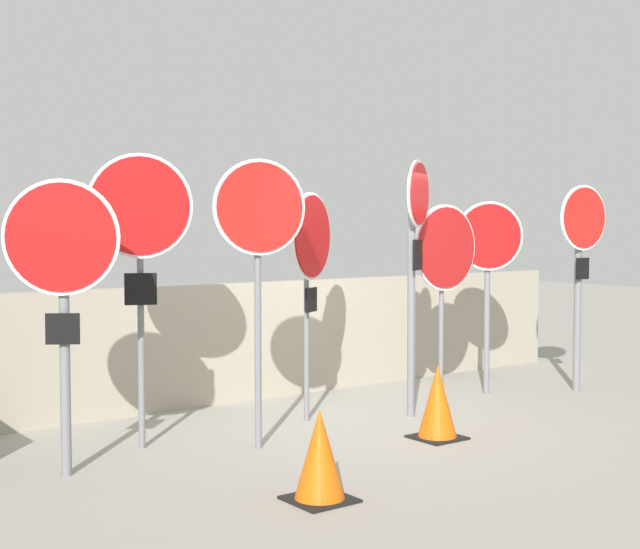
# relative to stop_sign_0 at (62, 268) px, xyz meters

# --- Properties ---
(ground_plane) EXTENTS (40.00, 40.00, 0.00)m
(ground_plane) POSITION_rel_stop_sign_0_xyz_m (3.15, 0.21, -1.64)
(ground_plane) COLOR gray
(fence_back) EXTENTS (9.18, 0.12, 1.33)m
(fence_back) POSITION_rel_stop_sign_0_xyz_m (3.15, 1.80, -0.97)
(fence_back) COLOR #A89E89
(fence_back) RESTS_ON ground
(stop_sign_0) EXTENTS (0.77, 0.51, 2.33)m
(stop_sign_0) POSITION_rel_stop_sign_0_xyz_m (0.00, 0.00, 0.00)
(stop_sign_0) COLOR slate
(stop_sign_0) RESTS_ON ground
(stop_sign_1) EXTENTS (0.85, 0.40, 2.60)m
(stop_sign_1) POSITION_rel_stop_sign_0_xyz_m (0.87, 0.44, 0.31)
(stop_sign_1) COLOR slate
(stop_sign_1) RESTS_ON ground
(stop_sign_2) EXTENTS (0.82, 0.25, 2.55)m
(stop_sign_2) POSITION_rel_stop_sign_0_xyz_m (1.71, -0.16, 0.29)
(stop_sign_2) COLOR slate
(stop_sign_2) RESTS_ON ground
(stop_sign_3) EXTENTS (0.78, 0.45, 2.30)m
(stop_sign_3) POSITION_rel_stop_sign_0_xyz_m (2.73, 0.48, 0.09)
(stop_sign_3) COLOR slate
(stop_sign_3) RESTS_ON ground
(stop_sign_4) EXTENTS (0.60, 0.38, 2.64)m
(stop_sign_4) POSITION_rel_stop_sign_0_xyz_m (3.71, 0.01, 0.21)
(stop_sign_4) COLOR slate
(stop_sign_4) RESTS_ON ground
(stop_sign_5) EXTENTS (0.94, 0.12, 2.20)m
(stop_sign_5) POSITION_rel_stop_sign_0_xyz_m (4.39, 0.27, 0.01)
(stop_sign_5) COLOR slate
(stop_sign_5) RESTS_ON ground
(stop_sign_6) EXTENTS (0.70, 0.43, 2.25)m
(stop_sign_6) POSITION_rel_stop_sign_0_xyz_m (5.22, 0.40, 0.01)
(stop_sign_6) COLOR slate
(stop_sign_6) RESTS_ON ground
(stop_sign_7) EXTENTS (0.77, 0.16, 2.45)m
(stop_sign_7) POSITION_rel_stop_sign_0_xyz_m (6.27, -0.10, 0.06)
(stop_sign_7) COLOR slate
(stop_sign_7) RESTS_ON ground
(traffic_cone_0) EXTENTS (0.43, 0.43, 0.69)m
(traffic_cone_0) POSITION_rel_stop_sign_0_xyz_m (3.23, -0.81, -1.30)
(traffic_cone_0) COLOR black
(traffic_cone_0) RESTS_ON ground
(traffic_cone_1) EXTENTS (0.44, 0.44, 0.66)m
(traffic_cone_1) POSITION_rel_stop_sign_0_xyz_m (1.24, -1.67, -1.31)
(traffic_cone_1) COLOR black
(traffic_cone_1) RESTS_ON ground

